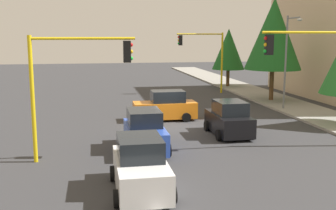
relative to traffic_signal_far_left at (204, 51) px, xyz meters
name	(u,v)px	position (x,y,z in m)	size (l,w,h in m)	color
ground_plane	(174,126)	(14.00, -5.72, -4.13)	(120.00, 120.00, 0.00)	#353538
sidewalk_kerb	(293,106)	(9.00, 4.78, -4.06)	(80.00, 4.00, 0.15)	gray
lane_arrow_near	(154,203)	(25.51, -8.72, -4.13)	(2.40, 1.10, 1.10)	silver
traffic_signal_far_left	(204,51)	(0.00, 0.00, 0.00)	(0.36, 4.59, 5.85)	yellow
traffic_signal_near_left	(314,65)	(20.00, 0.00, 0.01)	(0.36, 4.59, 5.87)	yellow
traffic_signal_near_right	(74,73)	(20.00, -11.41, -0.17)	(0.36, 4.59, 5.59)	yellow
street_lamp_curbside	(289,52)	(10.39, 3.48, 0.22)	(2.15, 0.28, 7.00)	slate
tree_roadside_far	(229,49)	(-4.00, 3.78, -0.01)	(3.47, 3.47, 6.30)	brown
tree_roadside_mid	(274,34)	(6.00, 4.28, 1.56)	(4.72, 4.72, 8.65)	brown
car_blue	(145,132)	(18.93, -8.20, -3.23)	(4.16, 2.09, 1.98)	blue
car_white	(140,167)	(24.27, -9.03, -3.23)	(4.07, 2.09, 1.98)	white
car_black	(229,119)	(16.75, -3.14, -3.23)	(3.81, 2.10, 1.98)	black
car_orange	(165,107)	(12.00, -5.93, -3.23)	(1.98, 4.13, 1.98)	orange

